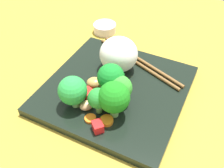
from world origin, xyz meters
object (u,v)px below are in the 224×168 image
at_px(broccoli_floret_1, 73,91).
at_px(sauce_cup, 105,28).
at_px(chopstick_pair, 139,61).
at_px(square_plate, 116,90).
at_px(rice_mound, 119,54).
at_px(carrot_slice_0, 107,121).

distance_m(broccoli_floret_1, sauce_cup, 0.30).
distance_m(chopstick_pair, sauce_cup, 0.18).
height_order(square_plate, rice_mound, rice_mound).
bearing_deg(sauce_cup, square_plate, 121.39).
bearing_deg(broccoli_floret_1, carrot_slice_0, 170.38).
bearing_deg(chopstick_pair, carrot_slice_0, 115.54).
bearing_deg(carrot_slice_0, sauce_cup, -63.36).
distance_m(square_plate, broccoli_floret_1, 0.10).
xyz_separation_m(broccoli_floret_1, chopstick_pair, (-0.07, -0.17, -0.03)).
bearing_deg(square_plate, broccoli_floret_1, 57.03).
bearing_deg(square_plate, chopstick_pair, -99.09).
distance_m(broccoli_floret_1, carrot_slice_0, 0.08).
distance_m(rice_mound, chopstick_pair, 0.06).
relative_size(square_plate, sauce_cup, 4.49).
height_order(broccoli_floret_1, carrot_slice_0, broccoli_floret_1).
bearing_deg(rice_mound, sauce_cup, -54.49).
height_order(broccoli_floret_1, chopstick_pair, broccoli_floret_1).
relative_size(rice_mound, broccoli_floret_1, 1.25).
height_order(carrot_slice_0, chopstick_pair, same).
height_order(rice_mound, carrot_slice_0, rice_mound).
bearing_deg(sauce_cup, broccoli_floret_1, 104.73).
distance_m(carrot_slice_0, sauce_cup, 0.34).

